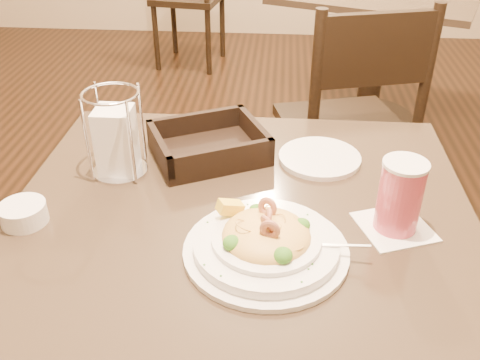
# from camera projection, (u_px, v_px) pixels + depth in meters

# --- Properties ---
(main_table) EXTENTS (0.90, 0.90, 0.72)m
(main_table) POSITION_uv_depth(u_px,v_px,m) (239.00, 308.00, 1.12)
(main_table) COLOR black
(main_table) RESTS_ON ground
(background_table) EXTENTS (1.16, 1.16, 0.72)m
(background_table) POSITION_uv_depth(u_px,v_px,m) (377.00, 33.00, 2.73)
(background_table) COLOR black
(background_table) RESTS_ON ground
(dining_chair_near) EXTENTS (0.52, 0.52, 0.93)m
(dining_chair_near) POSITION_uv_depth(u_px,v_px,m) (350.00, 122.00, 1.86)
(dining_chair_near) COLOR black
(dining_chair_near) RESTS_ON ground
(pasta_bowl) EXTENTS (0.32, 0.29, 0.09)m
(pasta_bowl) POSITION_uv_depth(u_px,v_px,m) (266.00, 241.00, 0.91)
(pasta_bowl) COLOR white
(pasta_bowl) RESTS_ON main_table
(drink_glass) EXTENTS (0.16, 0.16, 0.14)m
(drink_glass) POSITION_uv_depth(u_px,v_px,m) (400.00, 197.00, 0.95)
(drink_glass) COLOR white
(drink_glass) RESTS_ON main_table
(bread_basket) EXTENTS (0.30, 0.28, 0.07)m
(bread_basket) POSITION_uv_depth(u_px,v_px,m) (209.00, 147.00, 1.20)
(bread_basket) COLOR black
(bread_basket) RESTS_ON main_table
(napkin_caddy) EXTENTS (0.12, 0.12, 0.19)m
(napkin_caddy) POSITION_uv_depth(u_px,v_px,m) (116.00, 139.00, 1.11)
(napkin_caddy) COLOR silver
(napkin_caddy) RESTS_ON main_table
(side_plate) EXTENTS (0.23, 0.23, 0.01)m
(side_plate) POSITION_uv_depth(u_px,v_px,m) (320.00, 158.00, 1.19)
(side_plate) COLOR white
(side_plate) RESTS_ON main_table
(butter_ramekin) EXTENTS (0.10, 0.10, 0.04)m
(butter_ramekin) POSITION_uv_depth(u_px,v_px,m) (23.00, 213.00, 0.99)
(butter_ramekin) COLOR white
(butter_ramekin) RESTS_ON main_table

